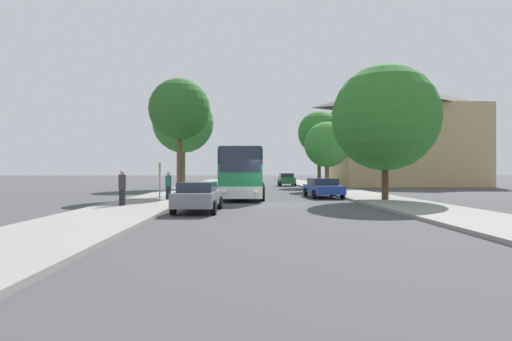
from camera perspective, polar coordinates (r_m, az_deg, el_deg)
ground_plane at (r=22.51m, az=2.31°, el=-4.81°), size 300.00×300.00×0.00m
sidewalk_left at (r=23.11m, az=-15.34°, el=-4.50°), size 4.00×120.00×0.15m
sidewalk_right at (r=24.01m, az=19.27°, el=-4.33°), size 4.00×120.00×0.15m
building_right_background at (r=53.85m, az=20.47°, el=4.82°), size 16.89×10.35×12.92m
bus_front at (r=27.73m, az=-1.77°, el=-0.27°), size 3.12×10.44×3.30m
bus_middle at (r=41.81m, az=-1.64°, el=-0.09°), size 3.03×11.36×3.48m
bus_rear at (r=57.95m, az=-1.64°, el=-0.19°), size 2.82×11.84×3.28m
parked_car_left_curb at (r=18.36m, az=-8.27°, el=-3.61°), size 2.05×4.33×1.36m
parked_car_right_near at (r=28.40m, az=9.55°, el=-2.38°), size 2.32×4.58×1.34m
parked_car_right_far at (r=49.90m, az=4.40°, el=-1.28°), size 2.03×3.94×1.58m
bus_stop_sign at (r=23.81m, az=-13.60°, el=-0.88°), size 0.08×0.45×2.20m
pedestrian_waiting_near at (r=20.91m, az=-18.57°, el=-2.32°), size 0.36×0.36×1.76m
pedestrian_waiting_far at (r=24.64m, az=-12.42°, el=-2.12°), size 0.36×0.36×1.65m
tree_left_near at (r=42.28m, az=-10.35°, el=6.75°), size 6.30×6.30×9.90m
tree_left_far at (r=28.59m, az=-10.87°, el=8.52°), size 4.25×4.25×8.14m
tree_right_near at (r=25.55m, az=17.95°, el=7.18°), size 6.42×6.42×8.15m
tree_right_mid at (r=37.78m, az=10.11°, el=3.66°), size 4.24×4.24×6.31m
tree_right_far at (r=47.39m, az=9.01°, el=5.34°), size 4.98×4.98×8.70m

